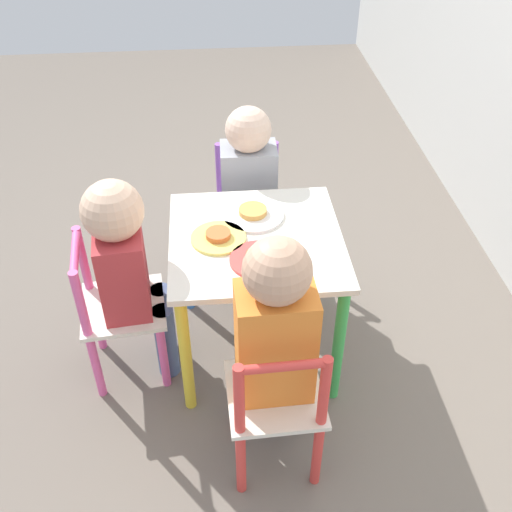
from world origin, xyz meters
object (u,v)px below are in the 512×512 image
kids_table (256,259)px  chair_purple (248,214)px  plate_right (260,259)px  chair_pink (117,311)px  child_front (127,262)px  chair_red (276,405)px  plate_left (253,214)px  plate_front (218,237)px  child_right (274,334)px  child_left (249,184)px

kids_table → chair_purple: chair_purple is taller
kids_table → plate_right: 0.15m
plate_right → chair_pink: bearing=-98.6°
kids_table → child_front: child_front is taller
chair_red → plate_left: size_ratio=2.63×
chair_purple → child_front: bearing=-127.8°
child_front → plate_front: (-0.04, 0.28, 0.04)m
chair_pink → child_right: 0.62m
plate_right → child_left: bearing=178.9°
chair_red → plate_right: chair_red is taller
kids_table → chair_red: (0.45, 0.01, -0.15)m
chair_purple → chair_pink: bearing=-131.3°
chair_red → child_right: child_right is taller
child_right → plate_right: bearing=-89.3°
plate_left → plate_front: bearing=-45.0°
plate_left → plate_front: size_ratio=1.18×
child_front → child_right: 0.54m
chair_purple → child_right: size_ratio=0.67×
chair_purple → plate_left: (0.34, -0.01, 0.24)m
kids_table → plate_left: plate_left is taller
plate_left → chair_purple: bearing=178.2°
child_left → chair_red: bearing=-88.3°
chair_purple → child_right: (0.85, 0.00, 0.21)m
child_front → plate_left: 0.42m
child_front → chair_purple: bearing=-45.1°
chair_pink → plate_front: (-0.05, 0.34, 0.24)m
chair_purple → plate_front: chair_purple is taller
child_left → plate_front: child_left is taller
chair_pink → plate_left: bearing=-76.2°
chair_purple → child_right: 0.88m
chair_red → plate_right: 0.42m
kids_table → plate_right: size_ratio=3.02×
chair_pink → plate_left: chair_pink is taller
child_left → plate_front: bearing=-106.3°
child_right → plate_left: bearing=-90.4°
kids_table → child_front: (0.04, -0.39, 0.05)m
child_left → child_front: size_ratio=0.99×
chair_pink → child_left: size_ratio=0.72×
kids_table → chair_pink: size_ratio=1.01×
child_left → plate_right: size_ratio=4.13×
child_left → child_right: (0.79, 0.00, 0.04)m
plate_left → plate_right: bearing=-0.0°
plate_left → plate_front: 0.16m
child_front → kids_table: bearing=-90.0°
child_front → plate_right: bearing=-106.7°
chair_pink → plate_front: size_ratio=3.11×
child_right → kids_table: bearing=-90.0°
chair_purple → child_right: bearing=-88.5°
chair_red → plate_left: bearing=-90.4°
child_left → plate_left: bearing=-90.6°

